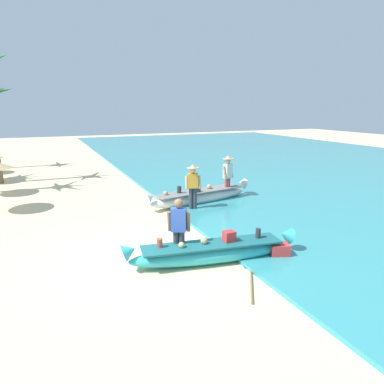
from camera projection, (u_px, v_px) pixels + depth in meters
name	position (u px, v px, depth m)	size (l,w,h in m)	color
ground_plane	(156.00, 260.00, 8.94)	(80.00, 80.00, 0.00)	beige
sea	(338.00, 169.00, 21.34)	(24.00, 56.00, 0.10)	teal
boat_cyan_foreground	(212.00, 252.00, 8.73)	(4.39, 1.22, 0.76)	#33B2BC
boat_white_midground	(199.00, 196.00, 13.99)	(4.72, 1.57, 0.83)	white
person_vendor_hatted	(193.00, 184.00, 12.84)	(0.58, 0.44, 1.72)	#333842
person_tourist_customer	(179.00, 227.00, 8.63)	(0.58, 0.43, 1.60)	#333842
person_vendor_assistant	(228.00, 174.00, 14.45)	(0.58, 0.44, 1.81)	#B2383D
cooler_box	(279.00, 251.00, 9.00)	(0.47, 0.38, 0.38)	#C63838
paddle	(251.00, 277.00, 7.96)	(1.07, 1.58, 0.05)	#8E6B47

